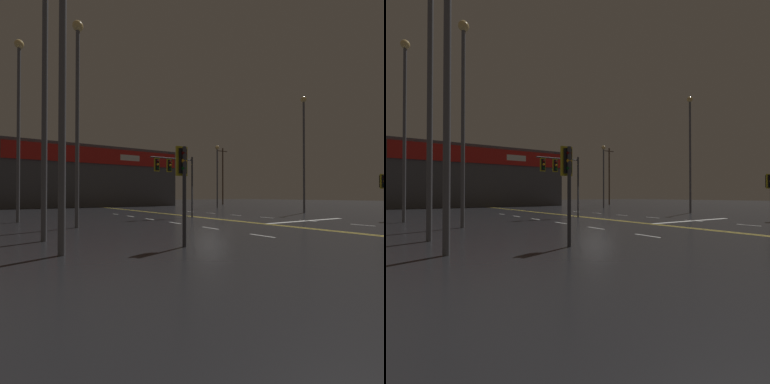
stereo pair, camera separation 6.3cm
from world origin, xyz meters
The scene contains 13 objects.
ground_plane centered at (0.00, 0.00, 0.00)m, with size 200.00×200.00×0.00m, color black.
road_markings centered at (0.67, -0.87, 0.00)m, with size 12.25×60.00×0.01m.
traffic_signal_median centered at (-2.04, 1.83, 3.69)m, with size 3.72×0.36×4.77m.
traffic_signal_corner_southeast centered at (8.38, -8.25, 2.32)m, with size 0.42×0.36×3.16m.
traffic_signal_corner_southwest centered at (-8.29, -9.38, 2.45)m, with size 0.42×0.36×3.34m.
streetlight_near_left centered at (-9.87, -1.39, 6.87)m, with size 0.56×0.56×10.98m.
streetlight_near_right centered at (12.20, 0.66, 7.19)m, with size 0.56×0.56×11.58m.
streetlight_median_approach centered at (-11.95, -8.80, 5.57)m, with size 0.56×0.56×8.61m.
streetlight_far_left centered at (-12.23, 3.98, 7.21)m, with size 0.56×0.56×11.62m.
streetlight_far_right centered at (12.74, 15.13, 5.66)m, with size 0.56×0.56×8.78m.
streetlight_far_median centered at (-11.99, -5.60, 7.19)m, with size 0.56×0.56×11.59m.
building_backdrop centered at (0.00, 32.17, 4.69)m, with size 26.06×10.23×9.35m.
utility_pole_row centered at (-0.22, 26.76, 5.74)m, with size 48.73×0.26×11.23m.
Camera 1 is at (-13.57, -17.84, 1.68)m, focal length 28.00 mm.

